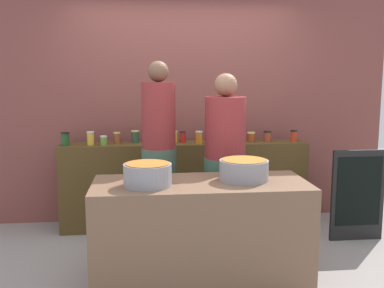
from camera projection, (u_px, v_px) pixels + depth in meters
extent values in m
plane|color=gray|center=(196.00, 267.00, 3.91)|extent=(12.00, 12.00, 0.00)
cube|color=brown|center=(182.00, 91.00, 5.10)|extent=(4.80, 0.12, 3.00)
cube|color=#4E3A1A|center=(185.00, 185.00, 4.91)|extent=(2.70, 0.36, 0.95)
cube|color=brown|center=(201.00, 233.00, 3.55)|extent=(1.70, 0.70, 0.85)
cylinder|color=#224922|center=(65.00, 140.00, 4.64)|extent=(0.08, 0.08, 0.13)
cylinder|color=black|center=(65.00, 133.00, 4.63)|extent=(0.09, 0.09, 0.02)
cylinder|color=gold|center=(91.00, 139.00, 4.68)|extent=(0.07, 0.07, 0.13)
cylinder|color=silver|center=(90.00, 132.00, 4.67)|extent=(0.08, 0.08, 0.01)
cylinder|color=#629436|center=(104.00, 141.00, 4.68)|extent=(0.07, 0.07, 0.09)
cylinder|color=silver|center=(104.00, 136.00, 4.67)|extent=(0.07, 0.07, 0.01)
cylinder|color=brown|center=(117.00, 139.00, 4.78)|extent=(0.07, 0.07, 0.11)
cylinder|color=#D6C666|center=(117.00, 133.00, 4.77)|extent=(0.07, 0.07, 0.01)
cylinder|color=#2D4A32|center=(135.00, 137.00, 4.84)|extent=(0.08, 0.08, 0.12)
cylinder|color=#D6C666|center=(135.00, 131.00, 4.83)|extent=(0.09, 0.09, 0.01)
cylinder|color=#285A24|center=(159.00, 138.00, 4.80)|extent=(0.06, 0.06, 0.11)
cylinder|color=black|center=(159.00, 133.00, 4.79)|extent=(0.07, 0.07, 0.01)
cylinder|color=gold|center=(174.00, 137.00, 4.83)|extent=(0.07, 0.07, 0.12)
cylinder|color=silver|center=(174.00, 131.00, 4.82)|extent=(0.08, 0.08, 0.01)
cylinder|color=#B4221D|center=(183.00, 138.00, 4.85)|extent=(0.07, 0.07, 0.11)
cylinder|color=black|center=(183.00, 132.00, 4.84)|extent=(0.07, 0.07, 0.01)
cylinder|color=orange|center=(199.00, 138.00, 4.78)|extent=(0.07, 0.07, 0.12)
cylinder|color=silver|center=(199.00, 132.00, 4.77)|extent=(0.08, 0.08, 0.01)
cylinder|color=orange|center=(210.00, 138.00, 4.82)|extent=(0.09, 0.09, 0.10)
cylinder|color=black|center=(210.00, 133.00, 4.81)|extent=(0.09, 0.09, 0.01)
cylinder|color=olive|center=(221.00, 138.00, 4.81)|extent=(0.07, 0.07, 0.11)
cylinder|color=#D6C666|center=(221.00, 132.00, 4.80)|extent=(0.07, 0.07, 0.01)
cylinder|color=#54285E|center=(236.00, 138.00, 4.87)|extent=(0.09, 0.09, 0.09)
cylinder|color=#D6C666|center=(236.00, 133.00, 4.86)|extent=(0.09, 0.09, 0.01)
cylinder|color=#973D1A|center=(251.00, 138.00, 4.91)|extent=(0.08, 0.08, 0.09)
cylinder|color=#D6C666|center=(251.00, 133.00, 4.90)|extent=(0.09, 0.09, 0.01)
cylinder|color=#993D25|center=(267.00, 137.00, 4.94)|extent=(0.08, 0.08, 0.10)
cylinder|color=black|center=(268.00, 132.00, 4.93)|extent=(0.09, 0.09, 0.01)
cylinder|color=#BB3218|center=(294.00, 137.00, 4.93)|extent=(0.07, 0.07, 0.11)
cylinder|color=black|center=(294.00, 131.00, 4.92)|extent=(0.08, 0.08, 0.02)
cylinder|color=gray|center=(148.00, 175.00, 3.35)|extent=(0.37, 0.37, 0.17)
cylinder|color=#B66024|center=(147.00, 163.00, 3.34)|extent=(0.34, 0.34, 0.00)
cylinder|color=gray|center=(244.00, 170.00, 3.54)|extent=(0.39, 0.39, 0.16)
cylinder|color=#AD6A28|center=(244.00, 160.00, 3.53)|extent=(0.36, 0.36, 0.00)
cylinder|color=#43614D|center=(160.00, 200.00, 4.22)|extent=(0.33, 0.33, 1.00)
cylinder|color=maroon|center=(159.00, 115.00, 4.09)|extent=(0.31, 0.31, 0.61)
sphere|color=brown|center=(158.00, 71.00, 4.03)|extent=(0.19, 0.19, 0.19)
cylinder|color=#3E644F|center=(224.00, 206.00, 4.17)|extent=(0.39, 0.39, 0.92)
cylinder|color=maroon|center=(225.00, 128.00, 4.05)|extent=(0.38, 0.38, 0.57)
sphere|color=#8C6047|center=(226.00, 85.00, 4.00)|extent=(0.21, 0.21, 0.21)
cube|color=black|center=(358.00, 195.00, 4.50)|extent=(0.55, 0.04, 0.94)
cube|color=black|center=(359.00, 191.00, 4.47)|extent=(0.47, 0.01, 0.71)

